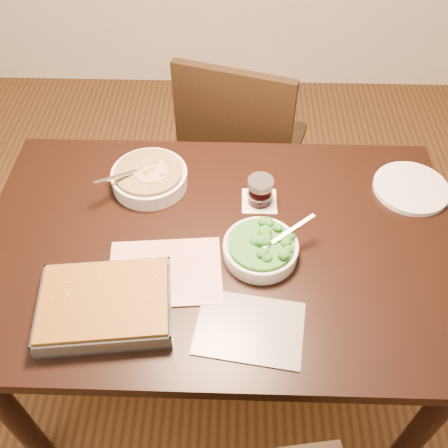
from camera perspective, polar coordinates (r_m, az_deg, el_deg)
name	(u,v)px	position (r m, az deg, el deg)	size (l,w,h in m)	color
ground	(221,359)	(2.08, -0.37, -15.22)	(4.00, 4.00, 0.00)	#462814
table	(220,262)	(1.52, -0.48, -4.32)	(1.40, 0.90, 0.75)	black
magazine_a	(165,272)	(1.39, -6.74, -5.48)	(0.31, 0.23, 0.01)	#A42E3A
magazine_b	(250,328)	(1.29, 2.95, -11.80)	(0.27, 0.19, 0.00)	#292A31
coaster	(259,201)	(1.56, 4.05, 2.62)	(0.11, 0.11, 0.00)	white
stew_bowl	(149,177)	(1.60, -8.52, 5.34)	(0.24, 0.24, 0.09)	white
broccoli_bowl	(261,248)	(1.40, 4.21, -2.78)	(0.23, 0.21, 0.08)	white
baking_dish	(106,304)	(1.32, -13.38, -8.93)	(0.36, 0.28, 0.06)	silver
wine_tumbler	(260,190)	(1.52, 4.15, 3.86)	(0.08, 0.08, 0.09)	black
dinner_plate	(411,188)	(1.69, 20.58, 3.87)	(0.24, 0.24, 0.02)	silver
chair_far	(240,146)	(2.09, 1.90, 8.88)	(0.56, 0.56, 0.95)	black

